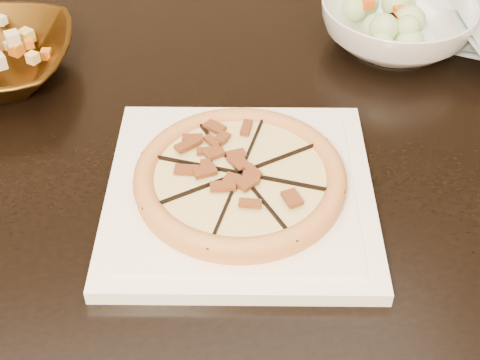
# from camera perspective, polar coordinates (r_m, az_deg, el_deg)

# --- Properties ---
(dining_table) EXTENTS (1.40, 0.92, 0.75)m
(dining_table) POSITION_cam_1_polar(r_m,az_deg,el_deg) (0.94, -6.73, -1.66)
(dining_table) COLOR black
(dining_table) RESTS_ON floor
(plate) EXTENTS (0.37, 0.37, 0.02)m
(plate) POSITION_cam_1_polar(r_m,az_deg,el_deg) (0.78, -0.00, -1.04)
(plate) COLOR white
(plate) RESTS_ON dining_table
(pizza) EXTENTS (0.24, 0.24, 0.03)m
(pizza) POSITION_cam_1_polar(r_m,az_deg,el_deg) (0.76, -0.00, 0.21)
(pizza) COLOR orange
(pizza) RESTS_ON plate
(salad_bowl) EXTENTS (0.27, 0.27, 0.07)m
(salad_bowl) POSITION_cam_1_polar(r_m,az_deg,el_deg) (1.07, 13.18, 12.85)
(salad_bowl) COLOR white
(salad_bowl) RESTS_ON dining_table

